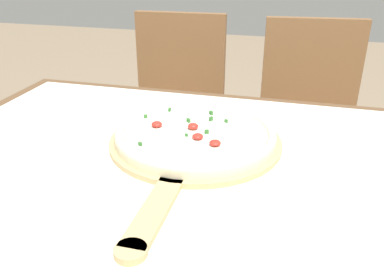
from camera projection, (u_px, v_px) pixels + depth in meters
The scene contains 6 objects.
dining_table at pixel (195, 212), 0.86m from camera, with size 1.30×0.94×0.73m.
towel_cloth at pixel (195, 170), 0.81m from camera, with size 1.22×0.86×0.00m.
pizza_peel at pixel (193, 145), 0.89m from camera, with size 0.38×0.59×0.01m.
pizza at pixel (195, 134), 0.91m from camera, with size 0.36×0.36×0.03m.
chair_left at pixel (176, 107), 1.73m from camera, with size 0.42×0.42×0.89m.
chair_right at pixel (308, 119), 1.60m from camera, with size 0.44×0.44×0.89m.
Camera 1 is at (0.18, -0.69, 1.14)m, focal length 38.00 mm.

